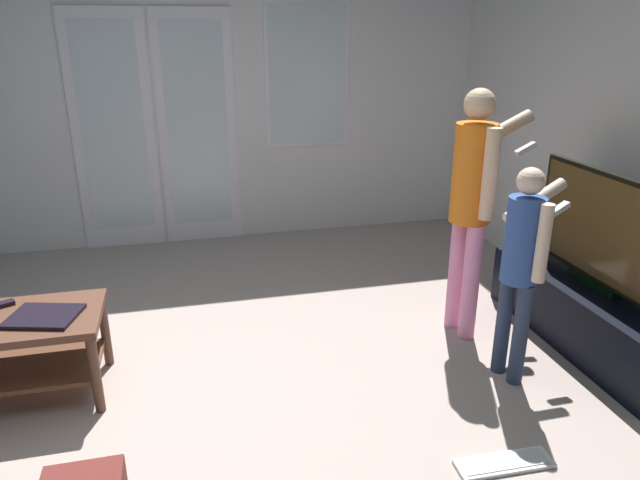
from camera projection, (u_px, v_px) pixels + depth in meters
name	position (u px, v px, depth m)	size (l,w,h in m)	color
ground_plane	(201.00, 418.00, 2.88)	(5.46, 5.43, 0.02)	#A5938A
wall_back_with_doors	(178.00, 100.00, 4.89)	(5.46, 0.09, 2.57)	silver
tv_stand	(589.00, 315.00, 3.49)	(0.46, 1.46, 0.38)	black
flat_screen_tv	(603.00, 231.00, 3.31)	(0.08, 1.13, 0.68)	black
person_adult	(473.00, 193.00, 3.38)	(0.65, 0.45, 1.52)	pink
person_child	(523.00, 257.00, 2.97)	(0.51, 0.40, 1.19)	#2E3852
loose_keyboard	(504.00, 463.00, 2.55)	(0.44, 0.14, 0.02)	white
laptop_closed	(44.00, 316.00, 2.88)	(0.33, 0.26, 0.02)	black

